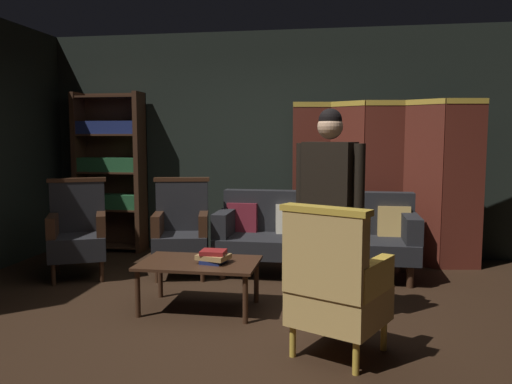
{
  "coord_description": "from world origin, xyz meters",
  "views": [
    {
      "loc": [
        0.8,
        -4.07,
        1.47
      ],
      "look_at": [
        0.0,
        0.8,
        0.95
      ],
      "focal_mm": 36.03,
      "sensor_mm": 36.0,
      "label": 1
    }
  ],
  "objects_px": {
    "armchair_gilt_accent": "(335,286)",
    "standing_figure": "(329,194)",
    "coffee_table": "(199,267)",
    "armchair_wing_right": "(181,230)",
    "armchair_wing_left": "(78,231)",
    "book_tan_leather": "(213,257)",
    "bookshelf": "(110,170)",
    "book_red_leather": "(213,252)",
    "folding_screen": "(384,180)",
    "velvet_couch": "(316,232)",
    "book_navy_cloth": "(213,261)",
    "potted_plant": "(181,223)"
  },
  "relations": [
    {
      "from": "armchair_gilt_accent",
      "to": "standing_figure",
      "type": "distance_m",
      "value": 0.9
    },
    {
      "from": "coffee_table",
      "to": "armchair_wing_right",
      "type": "relative_size",
      "value": 0.96
    },
    {
      "from": "armchair_wing_left",
      "to": "standing_figure",
      "type": "bearing_deg",
      "value": -18.52
    },
    {
      "from": "standing_figure",
      "to": "book_tan_leather",
      "type": "bearing_deg",
      "value": 177.66
    },
    {
      "from": "bookshelf",
      "to": "coffee_table",
      "type": "bearing_deg",
      "value": -49.86
    },
    {
      "from": "book_red_leather",
      "to": "folding_screen",
      "type": "bearing_deg",
      "value": 51.82
    },
    {
      "from": "folding_screen",
      "to": "velvet_couch",
      "type": "bearing_deg",
      "value": -142.71
    },
    {
      "from": "book_tan_leather",
      "to": "velvet_couch",
      "type": "bearing_deg",
      "value": 60.33
    },
    {
      "from": "folding_screen",
      "to": "velvet_couch",
      "type": "distance_m",
      "value": 1.08
    },
    {
      "from": "folding_screen",
      "to": "bookshelf",
      "type": "xyz_separation_m",
      "value": [
        -3.45,
        0.17,
        0.07
      ]
    },
    {
      "from": "armchair_gilt_accent",
      "to": "book_navy_cloth",
      "type": "distance_m",
      "value": 1.28
    },
    {
      "from": "bookshelf",
      "to": "book_navy_cloth",
      "type": "height_order",
      "value": "bookshelf"
    },
    {
      "from": "velvet_couch",
      "to": "potted_plant",
      "type": "relative_size",
      "value": 2.74
    },
    {
      "from": "book_red_leather",
      "to": "armchair_wing_right",
      "type": "bearing_deg",
      "value": 119.8
    },
    {
      "from": "coffee_table",
      "to": "armchair_wing_left",
      "type": "height_order",
      "value": "armchair_wing_left"
    },
    {
      "from": "coffee_table",
      "to": "book_red_leather",
      "type": "relative_size",
      "value": 4.9
    },
    {
      "from": "armchair_wing_left",
      "to": "book_tan_leather",
      "type": "bearing_deg",
      "value": -26.67
    },
    {
      "from": "coffee_table",
      "to": "armchair_gilt_accent",
      "type": "height_order",
      "value": "armchair_gilt_accent"
    },
    {
      "from": "potted_plant",
      "to": "book_tan_leather",
      "type": "bearing_deg",
      "value": -64.29
    },
    {
      "from": "velvet_couch",
      "to": "coffee_table",
      "type": "bearing_deg",
      "value": -124.12
    },
    {
      "from": "folding_screen",
      "to": "potted_plant",
      "type": "relative_size",
      "value": 2.79
    },
    {
      "from": "folding_screen",
      "to": "armchair_gilt_accent",
      "type": "distance_m",
      "value": 2.82
    },
    {
      "from": "coffee_table",
      "to": "standing_figure",
      "type": "relative_size",
      "value": 0.59
    },
    {
      "from": "armchair_wing_right",
      "to": "standing_figure",
      "type": "height_order",
      "value": "standing_figure"
    },
    {
      "from": "coffee_table",
      "to": "book_tan_leather",
      "type": "xyz_separation_m",
      "value": [
        0.13,
        -0.03,
        0.1
      ]
    },
    {
      "from": "armchair_wing_right",
      "to": "book_tan_leather",
      "type": "relative_size",
      "value": 4.15
    },
    {
      "from": "armchair_wing_right",
      "to": "book_red_leather",
      "type": "height_order",
      "value": "armchair_wing_right"
    },
    {
      "from": "armchair_gilt_accent",
      "to": "book_red_leather",
      "type": "bearing_deg",
      "value": 143.6
    },
    {
      "from": "velvet_couch",
      "to": "book_tan_leather",
      "type": "relative_size",
      "value": 8.46
    },
    {
      "from": "potted_plant",
      "to": "book_navy_cloth",
      "type": "bearing_deg",
      "value": -64.29
    },
    {
      "from": "standing_figure",
      "to": "book_navy_cloth",
      "type": "distance_m",
      "value": 1.13
    },
    {
      "from": "velvet_couch",
      "to": "book_navy_cloth",
      "type": "relative_size",
      "value": 10.87
    },
    {
      "from": "potted_plant",
      "to": "book_red_leather",
      "type": "height_order",
      "value": "potted_plant"
    },
    {
      "from": "folding_screen",
      "to": "standing_figure",
      "type": "distance_m",
      "value": 2.09
    },
    {
      "from": "bookshelf",
      "to": "armchair_wing_left",
      "type": "distance_m",
      "value": 1.42
    },
    {
      "from": "armchair_wing_left",
      "to": "book_navy_cloth",
      "type": "height_order",
      "value": "armchair_wing_left"
    },
    {
      "from": "armchair_wing_left",
      "to": "armchair_wing_right",
      "type": "distance_m",
      "value": 1.09
    },
    {
      "from": "armchair_gilt_accent",
      "to": "armchair_wing_left",
      "type": "distance_m",
      "value": 3.15
    },
    {
      "from": "bookshelf",
      "to": "standing_figure",
      "type": "xyz_separation_m",
      "value": [
        2.87,
        -2.17,
        -0.03
      ]
    },
    {
      "from": "armchair_gilt_accent",
      "to": "book_navy_cloth",
      "type": "height_order",
      "value": "armchair_gilt_accent"
    },
    {
      "from": "book_navy_cloth",
      "to": "velvet_couch",
      "type": "bearing_deg",
      "value": 60.33
    },
    {
      "from": "standing_figure",
      "to": "book_navy_cloth",
      "type": "bearing_deg",
      "value": 177.66
    },
    {
      "from": "velvet_couch",
      "to": "book_red_leather",
      "type": "height_order",
      "value": "velvet_couch"
    },
    {
      "from": "bookshelf",
      "to": "book_red_leather",
      "type": "xyz_separation_m",
      "value": [
        1.91,
        -2.13,
        -0.54
      ]
    },
    {
      "from": "coffee_table",
      "to": "book_navy_cloth",
      "type": "bearing_deg",
      "value": -11.89
    },
    {
      "from": "velvet_couch",
      "to": "potted_plant",
      "type": "xyz_separation_m",
      "value": [
        -1.64,
        0.37,
        -0.01
      ]
    },
    {
      "from": "velvet_couch",
      "to": "potted_plant",
      "type": "bearing_deg",
      "value": 167.39
    },
    {
      "from": "book_tan_leather",
      "to": "bookshelf",
      "type": "bearing_deg",
      "value": 131.8
    },
    {
      "from": "book_tan_leather",
      "to": "book_red_leather",
      "type": "distance_m",
      "value": 0.04
    },
    {
      "from": "bookshelf",
      "to": "armchair_gilt_accent",
      "type": "bearing_deg",
      "value": -44.57
    }
  ]
}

